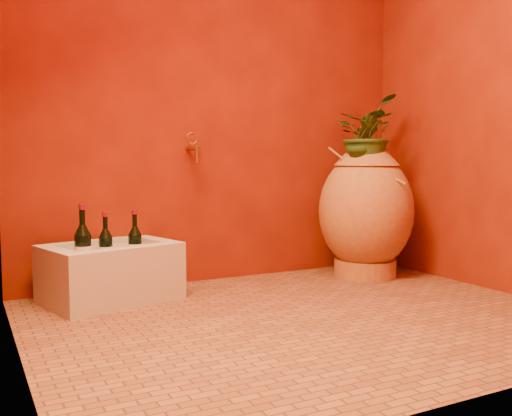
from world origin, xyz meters
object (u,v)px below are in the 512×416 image
amphora (366,210)px  wine_bottle_b (106,249)px  stone_basin (111,274)px  wine_bottle_c (135,246)px  wine_bottle_a (83,249)px  wall_tap (193,146)px

amphora → wine_bottle_b: (-1.60, 0.12, -0.15)m
stone_basin → wine_bottle_b: bearing=162.6°
wine_bottle_b → stone_basin: bearing=-17.4°
wine_bottle_c → wine_bottle_b: bearing=-175.4°
wine_bottle_a → wine_bottle_b: wine_bottle_a is taller
amphora → wine_bottle_b: amphora is taller
wine_bottle_c → wall_tap: (0.39, 0.14, 0.54)m
amphora → wine_bottle_a: (-1.73, 0.06, -0.13)m
wine_bottle_a → wine_bottle_b: bearing=26.4°
wine_bottle_a → wall_tap: 0.88m
wine_bottle_a → wine_bottle_c: size_ratio=1.15×
wine_bottle_c → wall_tap: 0.68m
stone_basin → wine_bottle_c: size_ratio=2.43×
amphora → wall_tap: wall_tap is taller
wine_bottle_b → wine_bottle_c: wine_bottle_c is taller
amphora → wine_bottle_c: bearing=174.8°
wine_bottle_b → wine_bottle_c: 0.16m
amphora → wine_bottle_b: size_ratio=2.82×
amphora → wine_bottle_b: bearing=175.8°
stone_basin → wine_bottle_a: size_ratio=2.11×
wine_bottle_a → stone_basin: bearing=20.8°
wine_bottle_a → wall_tap: size_ratio=1.98×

